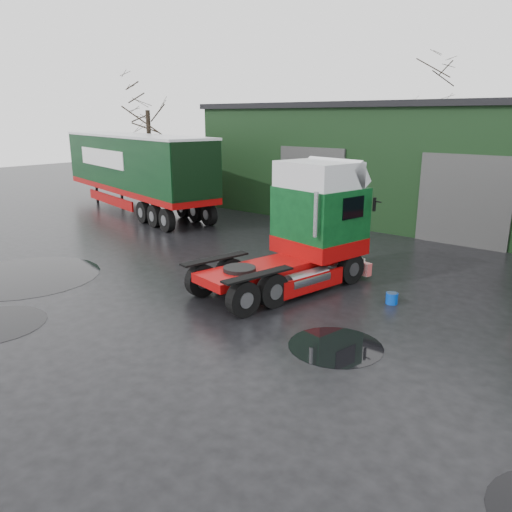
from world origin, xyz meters
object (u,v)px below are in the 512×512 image
(trailer_left, at_px, (135,173))
(tree_back_a, at_px, (430,128))
(hero_tractor, at_px, (279,228))
(wash_bucket, at_px, (392,298))
(warehouse, at_px, (504,164))
(tree_left, at_px, (149,138))

(trailer_left, distance_m, tree_back_a, 22.49)
(hero_tractor, height_order, wash_bucket, hero_tractor)
(tree_back_a, bearing_deg, hero_tractor, -78.30)
(warehouse, xyz_separation_m, wash_bucket, (0.86, -14.76, -2.98))
(hero_tractor, bearing_deg, wash_bucket, 29.55)
(tree_back_a, bearing_deg, trailer_left, -116.57)
(hero_tractor, relative_size, trailer_left, 0.45)
(trailer_left, height_order, tree_back_a, tree_back_a)
(warehouse, bearing_deg, tree_left, -157.17)
(wash_bucket, bearing_deg, tree_left, 161.21)
(wash_bucket, bearing_deg, hero_tractor, -161.28)
(hero_tractor, bearing_deg, tree_back_a, 112.53)
(warehouse, distance_m, wash_bucket, 15.08)
(trailer_left, bearing_deg, tree_back_a, -13.64)
(warehouse, height_order, tree_left, tree_left)
(wash_bucket, bearing_deg, trailer_left, 165.84)
(hero_tractor, height_order, tree_back_a, tree_back_a)
(hero_tractor, distance_m, tree_back_a, 26.62)
(hero_tractor, bearing_deg, trailer_left, 169.70)
(hero_tractor, relative_size, tree_back_a, 0.71)
(wash_bucket, relative_size, tree_left, 0.04)
(tree_left, relative_size, tree_back_a, 0.89)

